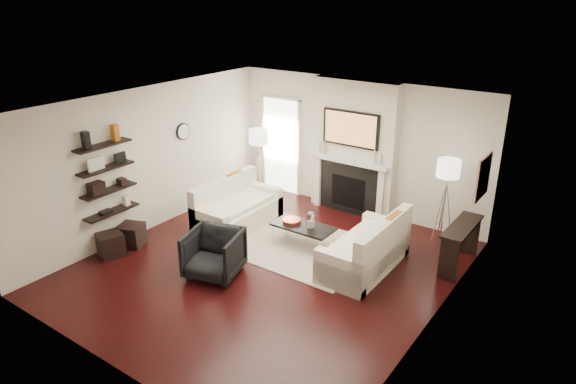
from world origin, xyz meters
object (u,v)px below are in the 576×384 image
Objects in this scene: armchair at (214,252)px; lamp_left_shade at (258,137)px; loveseat_right_base at (364,256)px; lamp_right_shade at (449,168)px; loveseat_left_base at (238,216)px; ottoman_near at (131,235)px; coffee_table at (303,226)px.

lamp_left_shade reaches higher than armchair.
lamp_right_shade is at bearing 64.69° from loveseat_right_base.
armchair is at bearing -61.85° from loveseat_left_base.
armchair is 2.09× the size of ottoman_near.
loveseat_left_base is at bearing -70.36° from lamp_left_shade.
ottoman_near is at bearing 166.02° from armchair.
coffee_table is at bearing -32.05° from lamp_left_shade.
lamp_left_shade is (-1.30, 2.84, 1.03)m from armchair.
armchair is (0.86, -1.61, 0.21)m from loveseat_left_base.
loveseat_left_base is 1.00× the size of loveseat_right_base.
coffee_table is 2.69m from lamp_right_shade.
loveseat_right_base is 2.45m from armchair.
loveseat_right_base is at bearing -21.68° from lamp_left_shade.
loveseat_right_base is at bearing 23.39° from armchair.
lamp_left_shade is at bearing 158.32° from loveseat_right_base.
armchair is at bearing -129.67° from lamp_right_shade.
armchair reaches higher than ottoman_near.
loveseat_right_base is at bearing -2.12° from coffee_table.
lamp_left_shade reaches higher than ottoman_near.
lamp_left_shade is (-3.16, 1.26, 1.24)m from loveseat_right_base.
loveseat_right_base is 4.50× the size of lamp_left_shade.
ottoman_near is at bearing -101.94° from lamp_left_shade.
loveseat_left_base is 4.50× the size of ottoman_near.
ottoman_near is at bearing -144.43° from lamp_right_shade.
armchair is 2.09× the size of lamp_left_shade.
loveseat_left_base is 3.98m from lamp_right_shade.
ottoman_near is (-1.92, -0.10, -0.22)m from armchair.
coffee_table is 2.75× the size of ottoman_near.
coffee_table is (1.50, 0.01, 0.19)m from loveseat_left_base.
lamp_left_shade is at bearing -175.59° from lamp_right_shade.
ottoman_near is at bearing -156.13° from loveseat_right_base.
coffee_table is 2.75× the size of lamp_left_shade.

